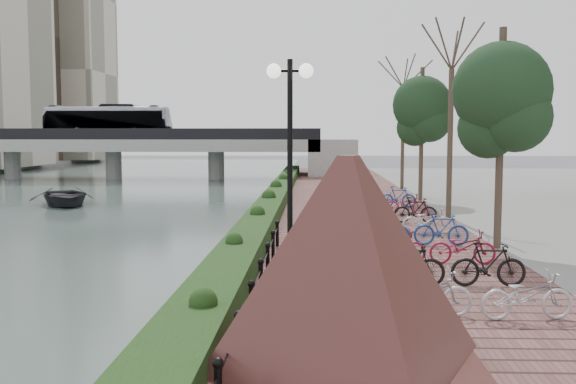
# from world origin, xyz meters

# --- Properties ---
(ground) EXTENTS (220.00, 220.00, 0.00)m
(ground) POSITION_xyz_m (0.00, 0.00, 0.00)
(ground) COLOR #59595B
(ground) RESTS_ON ground
(river_water) EXTENTS (30.00, 130.00, 0.02)m
(river_water) POSITION_xyz_m (-15.00, 25.00, 0.01)
(river_water) COLOR #41524D
(river_water) RESTS_ON ground
(promenade) EXTENTS (8.00, 75.00, 0.50)m
(promenade) POSITION_xyz_m (4.00, 17.50, 0.25)
(promenade) COLOR brown
(promenade) RESTS_ON ground
(hedge) EXTENTS (1.10, 56.00, 0.60)m
(hedge) POSITION_xyz_m (0.60, 20.00, 0.80)
(hedge) COLOR black
(hedge) RESTS_ON promenade
(chain_fence) EXTENTS (0.10, 14.10, 0.70)m
(chain_fence) POSITION_xyz_m (1.40, 2.00, 0.85)
(chain_fence) COLOR black
(chain_fence) RESTS_ON promenade
(granite_monument) EXTENTS (5.38, 5.38, 3.10)m
(granite_monument) POSITION_xyz_m (2.98, -1.47, 2.07)
(granite_monument) COLOR #4D2921
(granite_monument) RESTS_ON promenade
(lamppost) EXTENTS (1.02, 0.32, 5.00)m
(lamppost) POSITION_xyz_m (1.98, 3.77, 4.10)
(lamppost) COLOR black
(lamppost) RESTS_ON promenade
(motorcycle) EXTENTS (1.11, 1.71, 1.03)m
(motorcycle) POSITION_xyz_m (2.95, 2.77, 1.01)
(motorcycle) COLOR black
(motorcycle) RESTS_ON promenade
(pedestrian) EXTENTS (0.72, 0.55, 1.78)m
(pedestrian) POSITION_xyz_m (3.70, 6.13, 1.39)
(pedestrian) COLOR brown
(pedestrian) RESTS_ON promenade
(bicycle_parking) EXTENTS (2.40, 19.89, 1.00)m
(bicycle_parking) POSITION_xyz_m (5.50, 10.43, 0.97)
(bicycle_parking) COLOR silver
(bicycle_parking) RESTS_ON promenade
(street_trees) EXTENTS (3.20, 37.12, 6.80)m
(street_trees) POSITION_xyz_m (8.00, 12.68, 3.69)
(street_trees) COLOR #382A21
(street_trees) RESTS_ON promenade
(bridge) EXTENTS (36.00, 10.77, 6.50)m
(bridge) POSITION_xyz_m (-15.08, 45.00, 3.37)
(bridge) COLOR gray
(bridge) RESTS_ON ground
(boat) EXTENTS (5.34, 5.96, 1.02)m
(boat) POSITION_xyz_m (-11.18, 24.20, 0.53)
(boat) COLOR #222227
(boat) RESTS_ON river_water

